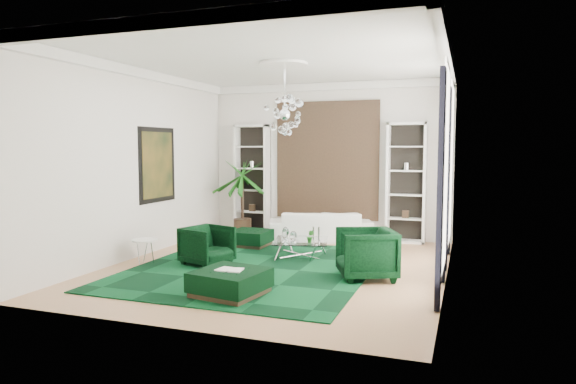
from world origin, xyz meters
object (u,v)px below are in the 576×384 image
at_px(ottoman_front, 230,283).
at_px(palm, 242,186).
at_px(armchair_right, 366,254).
at_px(side_table, 145,252).
at_px(coffee_table, 301,249).
at_px(ottoman_side, 251,238).
at_px(sofa, 320,226).
at_px(armchair_left, 207,246).

height_order(ottoman_front, palm, palm).
bearing_deg(palm, armchair_right, -41.15).
relative_size(armchair_right, side_table, 1.94).
distance_m(coffee_table, ottoman_side, 1.64).
xyz_separation_m(sofa, armchair_left, (-1.33, -3.15, 0.02)).
distance_m(ottoman_front, palm, 5.50).
relative_size(ottoman_side, side_table, 1.69).
relative_size(side_table, palm, 0.20).
distance_m(coffee_table, palm, 3.28).
height_order(armchair_right, ottoman_side, armchair_right).
xyz_separation_m(coffee_table, ottoman_side, (-1.44, 0.78, 0.00)).
height_order(sofa, ottoman_side, sofa).
relative_size(ottoman_side, ottoman_front, 0.85).
distance_m(ottoman_side, ottoman_front, 3.84).
bearing_deg(armchair_right, palm, -154.42).
height_order(armchair_left, armchair_right, armchair_right).
distance_m(armchair_right, side_table, 4.19).
bearing_deg(ottoman_front, coffee_table, 86.06).
bearing_deg(armchair_left, palm, 30.20).
bearing_deg(sofa, ottoman_front, 69.91).
bearing_deg(ottoman_side, side_table, -117.37).
xyz_separation_m(armchair_right, palm, (-3.80, 3.32, 0.81)).
height_order(armchair_right, side_table, armchair_right).
xyz_separation_m(coffee_table, side_table, (-2.63, -1.51, 0.05)).
distance_m(coffee_table, side_table, 3.03).
xyz_separation_m(ottoman_side, side_table, (-1.19, -2.29, 0.05)).
distance_m(ottoman_side, palm, 1.90).
bearing_deg(sofa, ottoman_side, 23.67).
bearing_deg(armchair_right, side_table, -108.80).
distance_m(sofa, coffee_table, 2.00).
xyz_separation_m(sofa, ottoman_side, (-1.28, -1.21, -0.17)).
relative_size(ottoman_front, palm, 0.39).
distance_m(sofa, armchair_right, 3.60).
distance_m(sofa, side_table, 4.28).
distance_m(sofa, ottoman_side, 1.77).
bearing_deg(ottoman_front, sofa, 89.61).
distance_m(armchair_right, coffee_table, 1.96).
relative_size(coffee_table, ottoman_side, 1.29).
height_order(ottoman_side, palm, palm).
relative_size(armchair_right, ottoman_side, 1.15).
xyz_separation_m(armchair_left, armchair_right, (3.04, -0.03, 0.06)).
bearing_deg(coffee_table, sofa, 94.70).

